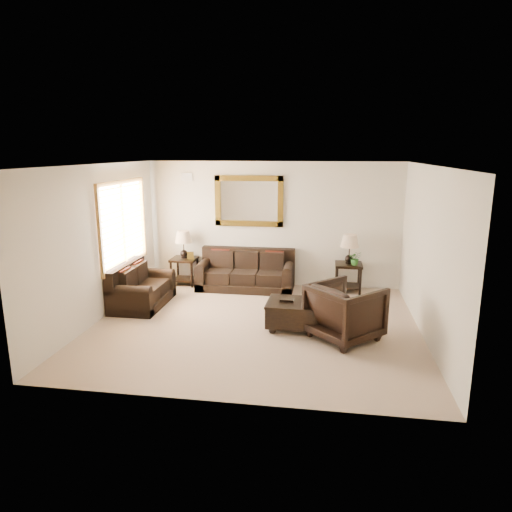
% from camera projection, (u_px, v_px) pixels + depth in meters
% --- Properties ---
extents(room, '(5.51, 5.01, 2.71)m').
position_uv_depth(room, '(255.00, 248.00, 7.53)').
color(room, gray).
rests_on(room, ground).
extents(window, '(0.07, 1.96, 1.66)m').
position_uv_depth(window, '(124.00, 224.00, 8.75)').
color(window, white).
rests_on(window, room).
extents(mirror, '(1.50, 0.06, 1.10)m').
position_uv_depth(mirror, '(249.00, 201.00, 9.87)').
color(mirror, '#482F0E').
rests_on(mirror, room).
extents(air_vent, '(0.25, 0.02, 0.18)m').
position_uv_depth(air_vent, '(187.00, 177.00, 9.97)').
color(air_vent, '#999999').
rests_on(air_vent, room).
extents(sofa, '(2.05, 0.89, 0.84)m').
position_uv_depth(sofa, '(246.00, 274.00, 9.86)').
color(sofa, black).
rests_on(sofa, room).
extents(loveseat, '(0.86, 1.44, 0.81)m').
position_uv_depth(loveseat, '(140.00, 290.00, 8.78)').
color(loveseat, black).
rests_on(loveseat, room).
extents(end_table_left, '(0.55, 0.55, 1.21)m').
position_uv_depth(end_table_left, '(184.00, 250.00, 10.05)').
color(end_table_left, black).
rests_on(end_table_left, room).
extents(end_table_right, '(0.56, 0.56, 1.23)m').
position_uv_depth(end_table_right, '(349.00, 255.00, 9.51)').
color(end_table_right, black).
rests_on(end_table_right, room).
extents(coffee_table, '(1.40, 0.79, 0.58)m').
position_uv_depth(coffee_table, '(308.00, 313.00, 7.58)').
color(coffee_table, black).
rests_on(coffee_table, room).
extents(armchair, '(1.31, 1.31, 0.99)m').
position_uv_depth(armchair, '(345.00, 309.00, 7.16)').
color(armchair, black).
rests_on(armchair, floor).
extents(potted_plant, '(0.28, 0.30, 0.23)m').
position_uv_depth(potted_plant, '(355.00, 260.00, 9.41)').
color(potted_plant, '#24591E').
rests_on(potted_plant, end_table_right).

